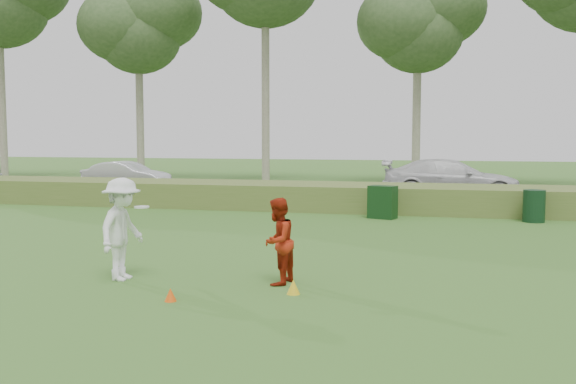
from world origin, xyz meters
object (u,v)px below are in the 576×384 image
(player_white, at_px, (122,229))
(car_mid, at_px, (127,176))
(cone_orange, at_px, (170,295))
(trash_bin, at_px, (534,206))
(car_right, at_px, (451,179))
(player_red, at_px, (278,241))
(cone_yellow, at_px, (293,287))
(utility_cabinet, at_px, (383,202))

(player_white, relative_size, car_mid, 0.45)
(cone_orange, distance_m, car_mid, 20.71)
(trash_bin, height_order, car_right, car_right)
(player_white, xyz_separation_m, cone_orange, (1.49, -1.22, -0.83))
(car_mid, relative_size, car_right, 0.75)
(player_red, height_order, trash_bin, player_red)
(player_red, height_order, cone_orange, player_red)
(car_right, bearing_deg, player_red, 166.52)
(cone_yellow, bearing_deg, player_red, 124.82)
(utility_cabinet, bearing_deg, car_mid, 169.59)
(player_red, relative_size, trash_bin, 1.56)
(player_white, relative_size, cone_yellow, 7.60)
(cone_yellow, bearing_deg, player_white, 174.94)
(car_mid, bearing_deg, trash_bin, -105.83)
(player_white, height_order, utility_cabinet, player_white)
(cone_yellow, height_order, utility_cabinet, utility_cabinet)
(cone_orange, bearing_deg, trash_bin, 59.17)
(player_red, bearing_deg, car_mid, -134.71)
(utility_cabinet, height_order, car_mid, car_mid)
(trash_bin, relative_size, car_right, 0.18)
(player_red, height_order, car_mid, player_red)
(player_white, height_order, cone_yellow, player_white)
(trash_bin, xyz_separation_m, car_mid, (-17.19, 6.46, 0.25))
(player_red, bearing_deg, cone_orange, -31.29)
(trash_bin, distance_m, car_mid, 18.37)
(player_white, distance_m, player_red, 2.87)
(player_white, distance_m, car_mid, 18.92)
(player_red, bearing_deg, utility_cabinet, -175.59)
(trash_bin, xyz_separation_m, car_right, (-2.45, 6.21, 0.38))
(car_mid, xyz_separation_m, car_right, (14.74, -0.26, 0.12))
(cone_yellow, relative_size, utility_cabinet, 0.23)
(car_mid, bearing_deg, player_red, -139.67)
(player_red, distance_m, car_right, 16.40)
(car_mid, bearing_deg, player_white, -147.31)
(utility_cabinet, height_order, car_right, car_right)
(car_right, bearing_deg, utility_cabinet, 158.92)
(cone_orange, relative_size, car_mid, 0.05)
(player_red, bearing_deg, trash_bin, 160.77)
(player_red, distance_m, utility_cabinet, 9.68)
(player_red, relative_size, car_mid, 0.37)
(cone_orange, bearing_deg, car_mid, 119.98)
(cone_yellow, distance_m, car_mid, 20.91)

